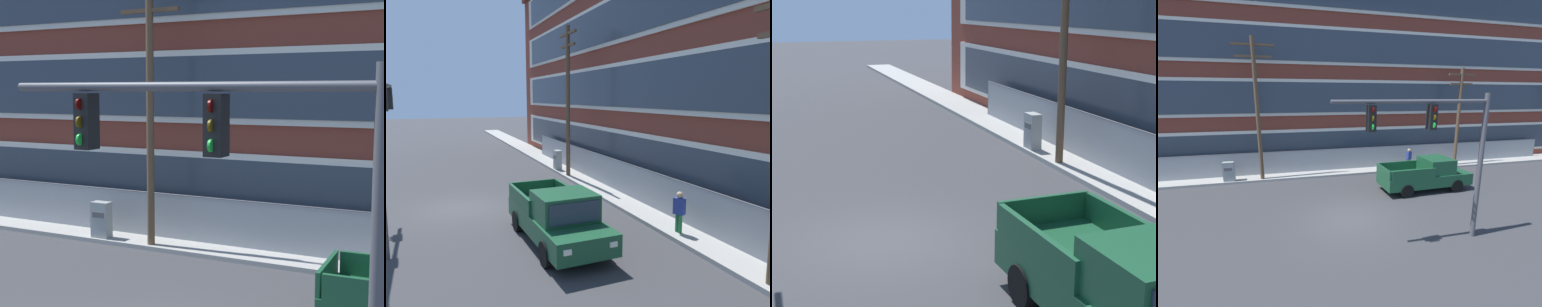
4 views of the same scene
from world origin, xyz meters
TOP-DOWN VIEW (x-y plane):
  - sidewalk_building_side at (0.00, 7.66)m, footprint 80.00×2.02m
  - chain_link_fence at (3.14, 7.99)m, footprint 33.77×0.06m
  - traffic_signal_mast at (2.93, -2.66)m, footprint 6.05×0.43m
  - utility_pole_near_corner at (-4.46, 6.95)m, footprint 2.62×0.26m
  - electrical_cabinet at (-6.57, 6.96)m, footprint 0.69×0.43m

SIDE VIEW (x-z plane):
  - sidewalk_building_side at x=0.00m, z-range 0.00..0.16m
  - electrical_cabinet at x=-6.57m, z-range 0.00..1.48m
  - chain_link_fence at x=3.14m, z-range 0.02..1.82m
  - traffic_signal_mast at x=2.93m, z-range 1.27..7.14m
  - utility_pole_near_corner at x=-4.46m, z-range 0.50..9.88m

